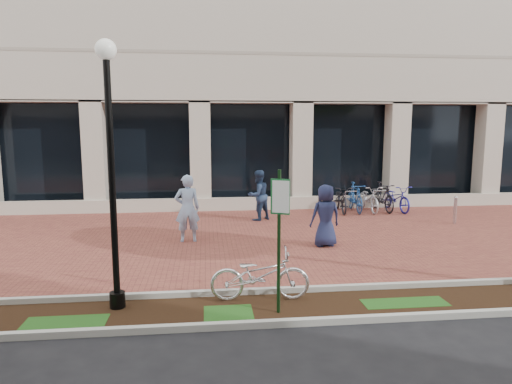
{
  "coord_description": "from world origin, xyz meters",
  "views": [
    {
      "loc": [
        -1.81,
        -13.1,
        3.34
      ],
      "look_at": [
        -0.44,
        -0.8,
        1.5
      ],
      "focal_mm": 32.0,
      "sensor_mm": 36.0,
      "label": 1
    }
  ],
  "objects": [
    {
      "name": "ground",
      "position": [
        0.0,
        0.0,
        0.0
      ],
      "size": [
        120.0,
        120.0,
        0.0
      ],
      "primitive_type": "plane",
      "color": "black",
      "rests_on": "ground"
    },
    {
      "name": "brick_plaza",
      "position": [
        0.0,
        0.0,
        0.01
      ],
      "size": [
        40.0,
        9.0,
        0.01
      ],
      "primitive_type": "cube",
      "color": "brown",
      "rests_on": "ground"
    },
    {
      "name": "planting_strip",
      "position": [
        0.0,
        -5.25,
        0.01
      ],
      "size": [
        40.0,
        1.5,
        0.01
      ],
      "primitive_type": "cube",
      "color": "black",
      "rests_on": "ground"
    },
    {
      "name": "curb_plaza_side",
      "position": [
        0.0,
        -4.5,
        0.06
      ],
      "size": [
        40.0,
        0.12,
        0.12
      ],
      "primitive_type": "cube",
      "color": "#ADADA3",
      "rests_on": "ground"
    },
    {
      "name": "curb_street_side",
      "position": [
        0.0,
        -6.0,
        0.06
      ],
      "size": [
        40.0,
        0.12,
        0.12
      ],
      "primitive_type": "cube",
      "color": "#ADADA3",
      "rests_on": "ground"
    },
    {
      "name": "parking_sign",
      "position": [
        -0.55,
        -5.46,
        1.63
      ],
      "size": [
        0.34,
        0.07,
        2.57
      ],
      "rotation": [
        0.0,
        0.0,
        -0.42
      ],
      "color": "#133615",
      "rests_on": "ground"
    },
    {
      "name": "lamppost",
      "position": [
        -3.46,
        -4.89,
        2.69
      ],
      "size": [
        0.36,
        0.36,
        4.78
      ],
      "color": "black",
      "rests_on": "ground"
    },
    {
      "name": "locked_bicycle",
      "position": [
        -0.81,
        -4.81,
        0.5
      ],
      "size": [
        1.93,
        0.77,
        1.0
      ],
      "primitive_type": "imported",
      "rotation": [
        0.0,
        0.0,
        1.51
      ],
      "color": "silver",
      "rests_on": "ground"
    },
    {
      "name": "pedestrian_left",
      "position": [
        -2.34,
        -0.19,
        0.97
      ],
      "size": [
        0.75,
        0.54,
        1.94
      ],
      "primitive_type": "imported",
      "rotation": [
        0.0,
        0.0,
        3.25
      ],
      "color": "#95B7DF",
      "rests_on": "ground"
    },
    {
      "name": "pedestrian_mid",
      "position": [
        0.01,
        2.55,
        0.88
      ],
      "size": [
        1.09,
        1.03,
        1.77
      ],
      "primitive_type": "imported",
      "rotation": [
        0.0,
        0.0,
        3.72
      ],
      "color": "navy",
      "rests_on": "ground"
    },
    {
      "name": "pedestrian_right",
      "position": [
        1.44,
        -1.12,
        0.86
      ],
      "size": [
        0.91,
        0.67,
        1.72
      ],
      "primitive_type": "imported",
      "rotation": [
        0.0,
        0.0,
        3.29
      ],
      "color": "#1B2245",
      "rests_on": "ground"
    },
    {
      "name": "bollard",
      "position": [
        6.54,
        1.17,
        0.49
      ],
      "size": [
        0.12,
        0.12,
        0.96
      ],
      "color": "#BCBCC1",
      "rests_on": "ground"
    },
    {
      "name": "bike_rack_cluster",
      "position": [
        4.44,
        3.67,
        0.53
      ],
      "size": [
        3.08,
        2.01,
        1.13
      ],
      "rotation": [
        0.0,
        0.0,
        0.02
      ],
      "color": "black",
      "rests_on": "ground"
    }
  ]
}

